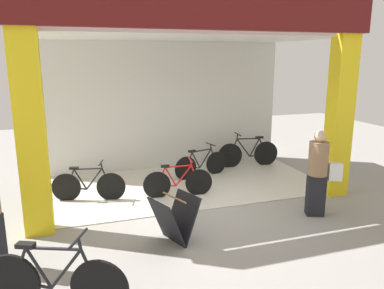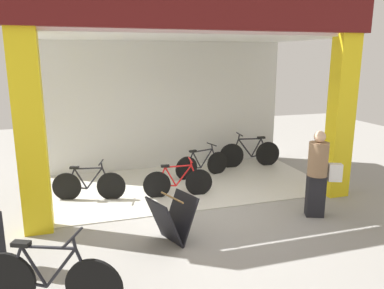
# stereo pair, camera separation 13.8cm
# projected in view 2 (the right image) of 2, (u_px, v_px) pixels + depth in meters

# --- Properties ---
(ground_plane) EXTENTS (20.94, 20.94, 0.00)m
(ground_plane) POSITION_uv_depth(u_px,v_px,m) (204.00, 210.00, 7.43)
(ground_plane) COLOR gray
(ground_plane) RESTS_ON ground
(shop_facade) EXTENTS (6.67, 3.52, 4.21)m
(shop_facade) POSITION_uv_depth(u_px,v_px,m) (180.00, 88.00, 8.48)
(shop_facade) COLOR beige
(shop_facade) RESTS_ON ground
(bicycle_inside_0) EXTENTS (1.47, 0.50, 0.83)m
(bicycle_inside_0) POSITION_uv_depth(u_px,v_px,m) (89.00, 185.00, 7.89)
(bicycle_inside_0) COLOR black
(bicycle_inside_0) RESTS_ON ground
(bicycle_inside_1) EXTENTS (1.48, 0.41, 0.82)m
(bicycle_inside_1) POSITION_uv_depth(u_px,v_px,m) (178.00, 182.00, 8.08)
(bicycle_inside_1) COLOR black
(bicycle_inside_1) RESTS_ON ground
(bicycle_inside_2) EXTENTS (1.46, 0.46, 0.82)m
(bicycle_inside_2) POSITION_uv_depth(u_px,v_px,m) (202.00, 164.00, 9.41)
(bicycle_inside_2) COLOR black
(bicycle_inside_2) RESTS_ON ground
(bicycle_inside_3) EXTENTS (1.71, 0.47, 0.94)m
(bicycle_inside_3) POSITION_uv_depth(u_px,v_px,m) (250.00, 153.00, 10.29)
(bicycle_inside_3) COLOR black
(bicycle_inside_3) RESTS_ON ground
(bicycle_parked_0) EXTENTS (1.62, 0.78, 0.97)m
(bicycle_parked_0) POSITION_uv_depth(u_px,v_px,m) (50.00, 280.00, 4.44)
(bicycle_parked_0) COLOR black
(bicycle_parked_0) RESTS_ON ground
(sandwich_board_sign) EXTENTS (0.82, 0.79, 0.78)m
(sandwich_board_sign) POSITION_uv_depth(u_px,v_px,m) (172.00, 219.00, 6.10)
(sandwich_board_sign) COLOR black
(sandwich_board_sign) RESTS_ON ground
(pedestrian_2) EXTENTS (0.67, 0.47, 1.63)m
(pedestrian_2) POSITION_uv_depth(u_px,v_px,m) (318.00, 173.00, 7.00)
(pedestrian_2) COLOR black
(pedestrian_2) RESTS_ON ground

